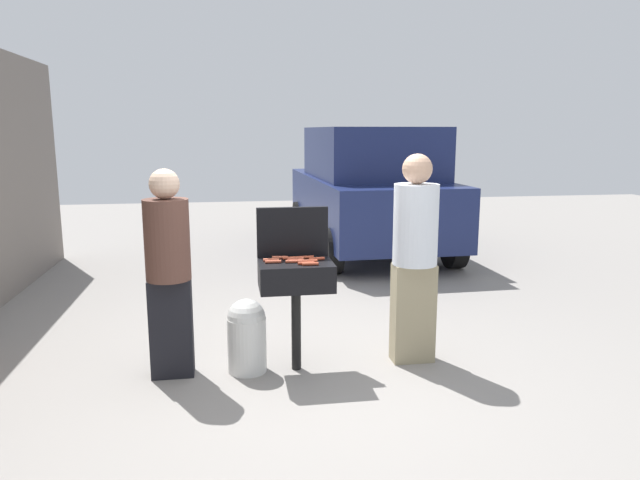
% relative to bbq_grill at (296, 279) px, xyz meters
% --- Properties ---
extents(ground_plane, '(24.00, 24.00, 0.00)m').
position_rel_bbq_grill_xyz_m(ground_plane, '(0.00, -0.14, -0.78)').
color(ground_plane, gray).
extents(bbq_grill, '(0.60, 0.44, 0.92)m').
position_rel_bbq_grill_xyz_m(bbq_grill, '(0.00, 0.00, 0.00)').
color(bbq_grill, black).
rests_on(bbq_grill, ground).
extents(grill_lid_open, '(0.60, 0.05, 0.42)m').
position_rel_bbq_grill_xyz_m(grill_lid_open, '(0.00, 0.22, 0.35)').
color(grill_lid_open, black).
rests_on(grill_lid_open, bbq_grill).
extents(hot_dog_0, '(0.13, 0.04, 0.03)m').
position_rel_bbq_grill_xyz_m(hot_dog_0, '(-0.11, 0.13, 0.16)').
color(hot_dog_0, '#C6593D').
rests_on(hot_dog_0, bbq_grill).
extents(hot_dog_1, '(0.13, 0.04, 0.03)m').
position_rel_bbq_grill_xyz_m(hot_dog_1, '(0.10, 0.10, 0.16)').
color(hot_dog_1, '#AD4228').
rests_on(hot_dog_1, bbq_grill).
extents(hot_dog_2, '(0.13, 0.03, 0.03)m').
position_rel_bbq_grill_xyz_m(hot_dog_2, '(0.10, -0.14, 0.16)').
color(hot_dog_2, '#AD4228').
rests_on(hot_dog_2, bbq_grill).
extents(hot_dog_3, '(0.13, 0.04, 0.03)m').
position_rel_bbq_grill_xyz_m(hot_dog_3, '(-0.02, -0.03, 0.16)').
color(hot_dog_3, '#B74C33').
rests_on(hot_dog_3, bbq_grill).
extents(hot_dog_4, '(0.13, 0.03, 0.03)m').
position_rel_bbq_grill_xyz_m(hot_dog_4, '(-0.18, -0.02, 0.16)').
color(hot_dog_4, '#B74C33').
rests_on(hot_dog_4, bbq_grill).
extents(hot_dog_5, '(0.13, 0.04, 0.03)m').
position_rel_bbq_grill_xyz_m(hot_dog_5, '(-0.19, 0.05, 0.16)').
color(hot_dog_5, '#C6593D').
rests_on(hot_dog_5, bbq_grill).
extents(hot_dog_6, '(0.13, 0.04, 0.03)m').
position_rel_bbq_grill_xyz_m(hot_dog_6, '(0.18, 0.04, 0.16)').
color(hot_dog_6, '#AD4228').
rests_on(hot_dog_6, bbq_grill).
extents(hot_dog_7, '(0.13, 0.03, 0.03)m').
position_rel_bbq_grill_xyz_m(hot_dog_7, '(0.07, -0.11, 0.16)').
color(hot_dog_7, '#AD4228').
rests_on(hot_dog_7, bbq_grill).
extents(hot_dog_8, '(0.13, 0.04, 0.03)m').
position_rel_bbq_grill_xyz_m(hot_dog_8, '(-0.03, 0.10, 0.16)').
color(hot_dog_8, '#AD4228').
rests_on(hot_dog_8, bbq_grill).
extents(hot_dog_9, '(0.13, 0.03, 0.03)m').
position_rel_bbq_grill_xyz_m(hot_dog_9, '(0.11, -0.04, 0.16)').
color(hot_dog_9, '#AD4228').
rests_on(hot_dog_9, bbq_grill).
extents(hot_dog_10, '(0.13, 0.04, 0.03)m').
position_rel_bbq_grill_xyz_m(hot_dog_10, '(-0.00, 0.01, 0.16)').
color(hot_dog_10, '#B74C33').
rests_on(hot_dog_10, bbq_grill).
extents(hot_dog_11, '(0.13, 0.04, 0.03)m').
position_rel_bbq_grill_xyz_m(hot_dog_11, '(0.01, 0.07, 0.16)').
color(hot_dog_11, '#B74C33').
rests_on(hot_dog_11, bbq_grill).
extents(propane_tank, '(0.32, 0.32, 0.62)m').
position_rel_bbq_grill_xyz_m(propane_tank, '(-0.41, 0.02, -0.46)').
color(propane_tank, silver).
rests_on(propane_tank, ground).
extents(person_left, '(0.35, 0.35, 1.68)m').
position_rel_bbq_grill_xyz_m(person_left, '(-1.01, 0.03, 0.14)').
color(person_left, black).
rests_on(person_left, ground).
extents(person_right, '(0.37, 0.37, 1.78)m').
position_rel_bbq_grill_xyz_m(person_right, '(1.02, 0.03, 0.19)').
color(person_right, gray).
rests_on(person_right, ground).
extents(parked_minivan, '(2.11, 4.44, 2.02)m').
position_rel_bbq_grill_xyz_m(parked_minivan, '(1.76, 4.74, 0.25)').
color(parked_minivan, navy).
rests_on(parked_minivan, ground).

